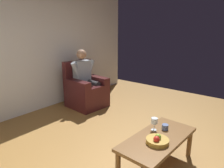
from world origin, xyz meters
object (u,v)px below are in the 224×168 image
(armchair, at_px, (86,91))
(fruit_bowl, at_px, (157,140))
(wine_glass_near, at_px, (154,122))
(candle_jar, at_px, (165,127))
(coffee_table, at_px, (158,142))
(person_seated, at_px, (86,77))

(armchair, bearing_deg, fruit_bowl, 69.17)
(wine_glass_near, relative_size, fruit_bowl, 0.64)
(armchair, relative_size, candle_jar, 11.81)
(coffee_table, bearing_deg, wine_glass_near, -136.33)
(wine_glass_near, height_order, fruit_bowl, wine_glass_near)
(person_seated, bearing_deg, armchair, -90.00)
(person_seated, relative_size, fruit_bowl, 4.72)
(armchair, xyz_separation_m, wine_glass_near, (0.80, 2.08, 0.19))
(wine_glass_near, relative_size, candle_jar, 2.01)
(armchair, height_order, candle_jar, armchair)
(armchair, bearing_deg, person_seated, 90.00)
(coffee_table, bearing_deg, candle_jar, -174.83)
(candle_jar, bearing_deg, wine_glass_near, -43.79)
(person_seated, xyz_separation_m, candle_jar, (0.69, 2.17, -0.22))
(coffee_table, distance_m, candle_jar, 0.26)
(fruit_bowl, bearing_deg, wine_glass_near, -144.94)
(fruit_bowl, relative_size, candle_jar, 3.14)
(person_seated, relative_size, candle_jar, 14.81)
(armchair, distance_m, coffee_table, 2.39)
(armchair, distance_m, wine_glass_near, 2.23)
(armchair, bearing_deg, candle_jar, 76.57)
(candle_jar, bearing_deg, armchair, -107.66)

